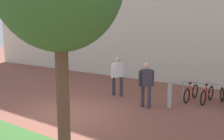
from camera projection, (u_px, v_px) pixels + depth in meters
The scene contains 5 objects.
ground_plane at pixel (64, 116), 8.39m from camera, with size 60.00×60.00×0.00m, color brown.
bike_rack_cluster at pixel (224, 96), 9.54m from camera, with size 3.19×1.75×0.83m.
bollard_steel at pixel (170, 96), 9.23m from camera, with size 0.16×0.16×0.90m, color #ADADB2.
person_shirt_white at pixel (117, 74), 10.74m from camera, with size 0.52×0.56×1.72m.
person_suited_navy at pixel (146, 82), 9.13m from camera, with size 0.46×0.45×1.72m.
Camera 1 is at (5.83, -5.72, 2.99)m, focal length 39.23 mm.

